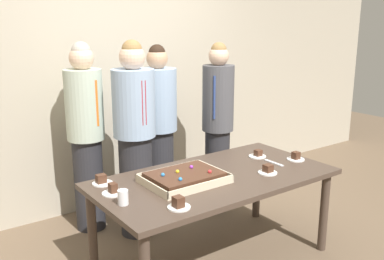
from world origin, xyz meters
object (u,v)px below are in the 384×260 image
Objects in this scene: party_table at (214,185)px; plated_slice_near_left at (258,155)px; sheet_cake at (185,178)px; plated_slice_center_front at (102,181)px; person_green_shirt_behind at (158,126)px; plated_slice_far_right at (179,204)px; drink_cup_nearest at (123,197)px; plated_slice_near_right at (268,170)px; plated_slice_center_back at (113,191)px; person_striped_tie_right at (86,135)px; cake_server_utensil at (274,163)px; person_far_right_suit at (135,138)px; person_serving_front at (218,124)px; plated_slice_far_left at (296,157)px.

party_table is 0.63m from plated_slice_near_left.
plated_slice_near_left is at bearing 8.39° from sheet_cake.
person_green_shirt_behind reaches higher than plated_slice_center_front.
plated_slice_center_front is (-0.51, 0.33, -0.01)m from sheet_cake.
sheet_cake reaches higher than plated_slice_far_right.
drink_cup_nearest is at bearing -170.35° from sheet_cake.
sheet_cake is 3.88× the size of plated_slice_far_right.
plated_slice_near_left is at bearing 22.47° from plated_slice_far_right.
drink_cup_nearest is at bearing -16.74° from person_green_shirt_behind.
plated_slice_near_right is 1.22m from plated_slice_center_back.
sheet_cake is at bearing -0.01° from person_striped_tie_right.
plated_slice_far_right is at bearing -166.61° from cake_server_utensil.
person_far_right_suit is (-0.00, 0.75, 0.14)m from sheet_cake.
person_striped_tie_right reaches higher than plated_slice_center_front.
person_far_right_suit is at bearing 25.40° from person_striped_tie_right.
person_striped_tie_right is at bearing -62.16° from person_green_shirt_behind.
sheet_cake is 5.82× the size of drink_cup_nearest.
plated_slice_near_left is at bearing 42.70° from person_green_shirt_behind.
person_serving_front is at bearing 84.21° from cake_server_utensil.
cake_server_utensil is at bearing -16.54° from plated_slice_center_front.
drink_cup_nearest reaches higher than plated_slice_near_right.
person_striped_tie_right is at bearing -54.19° from person_serving_front.
person_striped_tie_right is (-1.37, 1.23, 0.15)m from plated_slice_far_left.
plated_slice_center_back is 0.09× the size of person_striped_tie_right.
person_green_shirt_behind is 0.96× the size of person_far_right_suit.
plated_slice_far_left is at bearing -1.08° from drink_cup_nearest.
plated_slice_far_right is 1.46m from person_striped_tie_right.
drink_cup_nearest reaches higher than plated_slice_center_front.
party_table is 1.12× the size of person_green_shirt_behind.
person_serving_front is (0.30, 0.99, 0.14)m from plated_slice_near_right.
drink_cup_nearest is 1.64m from person_green_shirt_behind.
person_green_shirt_behind reaches higher than plated_slice_far_left.
sheet_cake is at bearing 173.37° from plated_slice_far_left.
person_green_shirt_behind is at bearing 46.05° from plated_slice_center_back.
person_serving_front reaches higher than plated_slice_center_back.
plated_slice_far_right is at bearing -44.70° from drink_cup_nearest.
party_table is 0.81m from plated_slice_center_back.
person_serving_front is 0.97× the size of person_far_right_suit.
person_far_right_suit is at bearing -38.11° from person_serving_front.
drink_cup_nearest reaches higher than plated_slice_near_left.
plated_slice_far_left is (0.20, -0.25, 0.00)m from plated_slice_near_left.
sheet_cake reaches higher than plated_slice_near_right.
plated_slice_far_left reaches higher than party_table.
person_far_right_suit reaches higher than cake_server_utensil.
plated_slice_center_front is 1.43m from cake_server_utensil.
plated_slice_far_left is 1.38m from plated_slice_far_right.
plated_slice_far_right is 1.18m from cake_server_utensil.
plated_slice_center_front is at bearing 147.43° from sheet_cake.
sheet_cake is 2.91× the size of cake_server_utensil.
plated_slice_far_left reaches higher than plated_slice_near_right.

